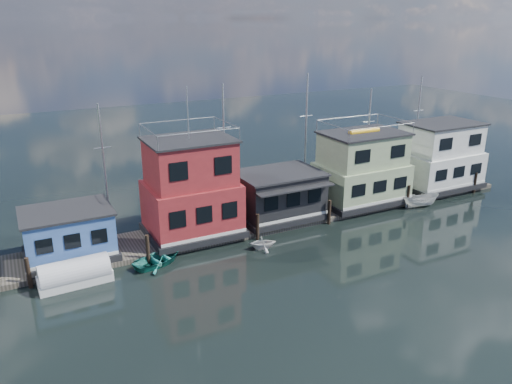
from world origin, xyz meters
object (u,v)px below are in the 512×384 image
houseboat_red (191,190)px  tarp_runabout (75,274)px  motorboat (421,200)px  dinghy_teal (158,259)px  dinghy_white (263,242)px  houseboat_blue (69,234)px  houseboat_white (439,156)px  houseboat_green (362,169)px  houseboat_dark (279,195)px

houseboat_red → tarp_runabout: (-9.75, -3.61, -3.39)m
houseboat_red → motorboat: houseboat_red is taller
dinghy_teal → dinghy_white: 8.04m
motorboat → houseboat_blue: bearing=99.8°
tarp_runabout → dinghy_teal: size_ratio=1.26×
houseboat_red → houseboat_white: houseboat_red is taller
motorboat → dinghy_white: size_ratio=1.66×
houseboat_green → dinghy_teal: bearing=-170.8°
houseboat_blue → houseboat_red: 9.69m
dinghy_teal → dinghy_white: size_ratio=1.80×
houseboat_dark → tarp_runabout: size_ratio=1.54×
dinghy_white → dinghy_teal: bearing=95.2°
houseboat_red → houseboat_green: houseboat_red is taller
houseboat_white → dinghy_white: size_ratio=3.95×
houseboat_dark → dinghy_teal: size_ratio=1.93×
houseboat_blue → tarp_runabout: bearing=-93.9°
tarp_runabout → motorboat: bearing=-1.9°
houseboat_red → tarp_runabout: houseboat_red is taller
houseboat_blue → houseboat_red: houseboat_red is taller
houseboat_blue → houseboat_dark: 17.50m
houseboat_green → dinghy_teal: houseboat_green is taller
motorboat → tarp_runabout: bearing=106.4°
motorboat → dinghy_white: bearing=110.0°
houseboat_white → tarp_runabout: size_ratio=1.74×
houseboat_white → motorboat: size_ratio=2.39×
houseboat_dark → motorboat: size_ratio=2.10×
houseboat_white → dinghy_white: (-22.98, -4.60, -2.98)m
tarp_runabout → dinghy_white: bearing=-6.5°
houseboat_white → motorboat: 6.94m
houseboat_red → houseboat_white: (27.00, 0.00, -0.57)m
houseboat_dark → houseboat_red: bearing=179.9°
houseboat_white → dinghy_teal: houseboat_white is taller
houseboat_white → houseboat_red: bearing=-180.0°
houseboat_white → houseboat_dark: bearing=-179.9°
tarp_runabout → dinghy_teal: (5.83, 0.24, -0.32)m
dinghy_teal → motorboat: (25.54, 0.03, 0.28)m
motorboat → houseboat_white: bearing=-42.3°
dinghy_teal → motorboat: motorboat is taller
houseboat_dark → motorboat: 14.13m
houseboat_dark → dinghy_teal: houseboat_dark is taller
houseboat_white → tarp_runabout: houseboat_white is taller
houseboat_green → houseboat_white: houseboat_green is taller
houseboat_dark → motorboat: (13.62, -3.32, -1.74)m
motorboat → dinghy_white: (-17.60, -1.26, -0.12)m
houseboat_blue → houseboat_dark: houseboat_dark is taller
houseboat_blue → dinghy_white: 14.38m
houseboat_blue → dinghy_teal: 6.77m
houseboat_blue → houseboat_green: 26.53m
tarp_runabout → dinghy_teal: 5.84m
houseboat_red → houseboat_blue: bearing=-180.0°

